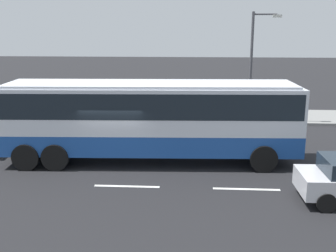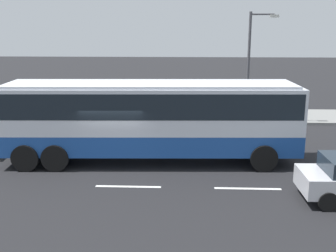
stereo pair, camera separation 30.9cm
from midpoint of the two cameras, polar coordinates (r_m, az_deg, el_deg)
name	(u,v)px [view 1 (the left image)]	position (r m, az deg, el deg)	size (l,w,h in m)	color
ground_plane	(116,165)	(17.64, -6.73, -5.31)	(120.00, 120.00, 0.00)	black
sidewalk_curb	(143,115)	(26.72, -3.13, 1.53)	(80.00, 4.00, 0.15)	gray
lane_centreline	(120,186)	(15.35, -6.10, -8.24)	(37.21, 0.16, 0.01)	white
coach_bus	(150,113)	(17.40, -1.94, 1.76)	(12.47, 3.20, 3.41)	#1E4C9E
pedestrian_near_curb	(191,101)	(25.87, 3.56, 3.43)	(0.32, 0.32, 1.65)	black
pedestrian_at_crossing	(156,101)	(26.32, -1.37, 3.48)	(0.32, 0.32, 1.54)	#38334C
street_lamp	(254,59)	(24.72, 12.18, 9.00)	(1.66, 0.24, 6.32)	#47474C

